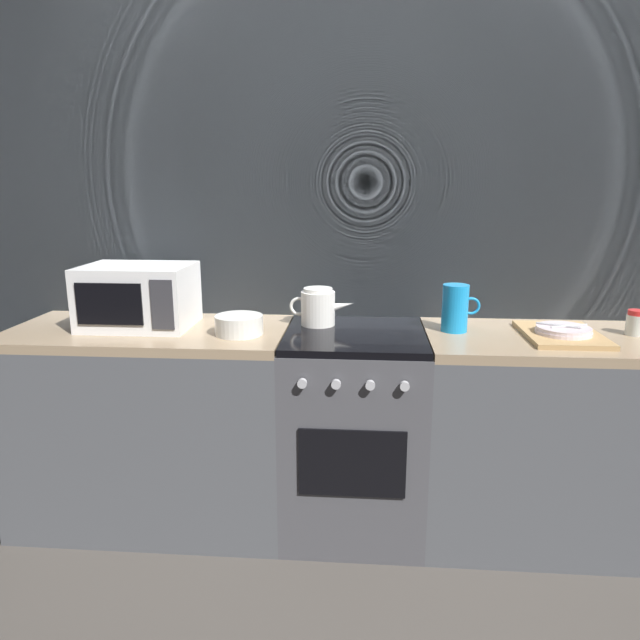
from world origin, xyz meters
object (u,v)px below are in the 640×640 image
Objects in this scene: stove_unit at (354,431)px; dish_pile at (562,333)px; mixing_bowl at (239,325)px; kettle at (318,307)px; spice_jar at (636,323)px; microwave at (139,296)px; pitcher at (455,308)px.

stove_unit is 2.25× the size of dish_pile.
stove_unit is 0.69m from mixing_bowl.
kettle reaches higher than dish_pile.
dish_pile is at bearing -168.64° from spice_jar.
stove_unit is at bearing -1.83° from microwave.
microwave reaches higher than pitcher.
microwave reaches higher than spice_jar.
stove_unit is 1.26m from spice_jar.
pitcher is (0.59, -0.06, 0.02)m from kettle.
pitcher is 0.44m from dish_pile.
mixing_bowl is 1.00× the size of pitcher.
dish_pile is at bearing -7.51° from kettle.
spice_jar is at bearing 4.03° from mixing_bowl.
kettle is at bearing 30.47° from mixing_bowl.
pitcher reaches higher than stove_unit.
kettle is at bearing 172.49° from dish_pile.
spice_jar is at bearing 11.36° from dish_pile.
microwave is 1.62× the size of kettle.
mixing_bowl is at bearing -177.73° from dish_pile.
microwave is 0.48m from mixing_bowl.
dish_pile is (1.01, -0.13, -0.06)m from kettle.
kettle reaches higher than spice_jar.
kettle is 1.33m from spice_jar.
spice_jar is (1.16, 0.05, 0.50)m from stove_unit.
microwave reaches higher than mixing_bowl.
mixing_bowl is at bearing -171.84° from stove_unit.
microwave is at bearing 167.88° from mixing_bowl.
spice_jar is at bearing 0.45° from microwave.
pitcher is 1.90× the size of spice_jar.
kettle is (-0.17, 0.12, 0.53)m from stove_unit.
microwave is 1.15× the size of dish_pile.
mixing_bowl is (0.46, -0.10, -0.10)m from microwave.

